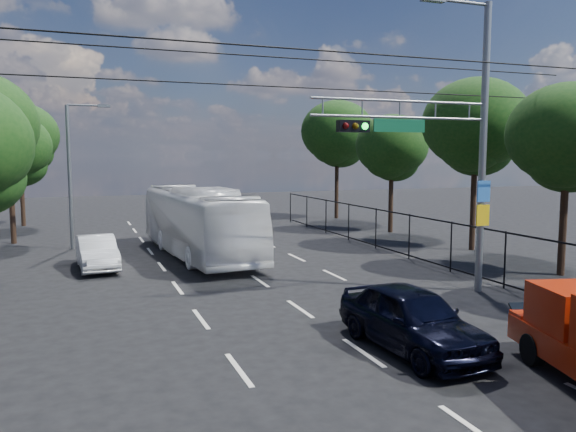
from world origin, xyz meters
name	(u,v)px	position (x,y,z in m)	size (l,w,h in m)	color
ground	(477,431)	(0.00, 0.00, 0.00)	(120.00, 120.00, 0.00)	black
lane_markings	(245,271)	(0.00, 14.00, 0.01)	(6.12, 38.00, 0.01)	beige
signal_mast	(453,135)	(5.28, 7.99, 5.24)	(6.43, 0.39, 9.50)	slate
streetlight_left	(73,169)	(-6.33, 22.00, 3.94)	(2.09, 0.22, 7.08)	slate
utility_wires	(290,66)	(0.00, 8.83, 7.23)	(22.00, 5.04, 0.74)	black
fence_right	(433,242)	(7.60, 12.17, 1.03)	(0.06, 34.03, 2.00)	black
tree_right_b	(567,143)	(11.22, 9.02, 5.06)	(4.50, 4.50, 7.31)	black
tree_right_c	(476,131)	(11.82, 15.02, 5.73)	(5.10, 5.10, 8.29)	black
tree_right_d	(392,151)	(11.42, 22.02, 4.85)	(4.32, 4.32, 7.02)	black
tree_right_e	(337,137)	(11.62, 30.02, 5.94)	(5.28, 5.28, 8.58)	black
tree_left_d	(10,153)	(-9.38, 25.02, 4.72)	(4.20, 4.20, 6.83)	black
tree_left_e	(20,141)	(-9.58, 33.02, 5.53)	(4.92, 4.92, 7.99)	black
navy_hatchback	(412,318)	(1.16, 3.77, 0.76)	(1.81, 4.49, 1.53)	black
white_bus	(198,222)	(-1.04, 18.03, 1.57)	(2.64, 11.27, 3.14)	silver
white_van	(97,252)	(-5.50, 16.51, 0.67)	(1.41, 4.04, 1.33)	white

